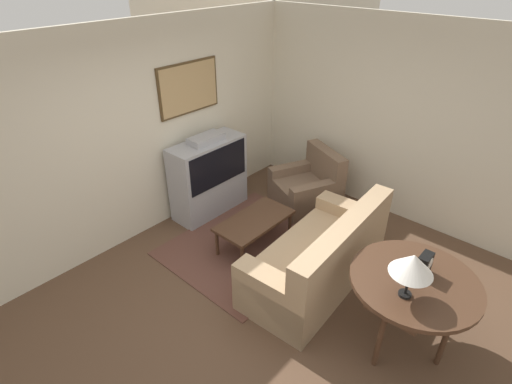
% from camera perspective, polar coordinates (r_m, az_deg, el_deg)
% --- Properties ---
extents(ground_plane, '(12.00, 12.00, 0.00)m').
position_cam_1_polar(ground_plane, '(4.55, 1.20, -15.48)').
color(ground_plane, brown).
extents(wall_back, '(12.00, 0.10, 2.70)m').
position_cam_1_polar(wall_back, '(5.18, -16.81, 7.59)').
color(wall_back, beige).
rests_on(wall_back, ground_plane).
extents(wall_right, '(0.06, 12.00, 2.70)m').
position_cam_1_polar(wall_right, '(5.76, 19.02, 9.49)').
color(wall_right, beige).
rests_on(wall_right, ground_plane).
extents(area_rug, '(2.03, 1.68, 0.01)m').
position_cam_1_polar(area_rug, '(5.30, -0.90, -7.44)').
color(area_rug, brown).
rests_on(area_rug, ground_plane).
extents(tv, '(1.11, 0.46, 1.19)m').
position_cam_1_polar(tv, '(5.72, -6.76, 2.21)').
color(tv, '#9E9EA3').
rests_on(tv, ground_plane).
extents(couch, '(1.93, 0.99, 0.95)m').
position_cam_1_polar(couch, '(4.62, 9.09, -9.43)').
color(couch, tan).
rests_on(couch, ground_plane).
extents(armchair, '(1.11, 1.10, 0.85)m').
position_cam_1_polar(armchair, '(6.02, 7.37, 0.56)').
color(armchair, brown).
rests_on(armchair, ground_plane).
extents(coffee_table, '(1.02, 0.53, 0.41)m').
position_cam_1_polar(coffee_table, '(5.07, -0.21, -4.32)').
color(coffee_table, '#472D1E').
rests_on(coffee_table, ground_plane).
extents(console_table, '(1.15, 1.15, 0.81)m').
position_cam_1_polar(console_table, '(3.93, 21.70, -12.32)').
color(console_table, '#472D1E').
rests_on(console_table, ground_plane).
extents(table_lamp, '(0.36, 0.36, 0.44)m').
position_cam_1_polar(table_lamp, '(3.49, 21.46, -9.63)').
color(table_lamp, black).
rests_on(table_lamp, console_table).
extents(mantel_clock, '(0.17, 0.10, 0.21)m').
position_cam_1_polar(mantel_clock, '(3.91, 22.92, -9.49)').
color(mantel_clock, black).
rests_on(mantel_clock, console_table).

